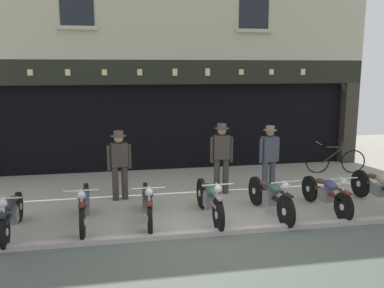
% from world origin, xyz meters
% --- Properties ---
extents(ground, '(23.89, 22.00, 0.18)m').
position_xyz_m(ground, '(0.00, -0.98, -0.04)').
color(ground, '#9D998B').
extents(shop_facade, '(12.19, 4.42, 6.57)m').
position_xyz_m(shop_facade, '(-0.00, 7.00, 1.76)').
color(shop_facade, black).
rests_on(shop_facade, ground).
extents(motorcycle_far_left, '(0.62, 1.95, 0.90)m').
position_xyz_m(motorcycle_far_left, '(-3.71, 0.82, 0.41)').
color(motorcycle_far_left, black).
rests_on(motorcycle_far_left, ground).
extents(motorcycle_left, '(0.62, 2.06, 0.93)m').
position_xyz_m(motorcycle_left, '(-2.40, 0.99, 0.43)').
color(motorcycle_left, black).
rests_on(motorcycle_left, ground).
extents(motorcycle_center_left, '(0.62, 2.00, 0.90)m').
position_xyz_m(motorcycle_center_left, '(-1.16, 1.00, 0.41)').
color(motorcycle_center_left, black).
rests_on(motorcycle_center_left, ground).
extents(motorcycle_center, '(0.62, 2.07, 0.92)m').
position_xyz_m(motorcycle_center, '(0.10, 0.90, 0.43)').
color(motorcycle_center, black).
rests_on(motorcycle_center, ground).
extents(motorcycle_center_right, '(0.62, 2.07, 0.93)m').
position_xyz_m(motorcycle_center_right, '(1.40, 0.86, 0.43)').
color(motorcycle_center_right, black).
rests_on(motorcycle_center_right, ground).
extents(motorcycle_right, '(0.62, 1.93, 0.89)m').
position_xyz_m(motorcycle_right, '(2.71, 0.91, 0.41)').
color(motorcycle_right, black).
rests_on(motorcycle_right, ground).
extents(motorcycle_far_right, '(0.62, 1.97, 0.93)m').
position_xyz_m(motorcycle_far_right, '(4.03, 1.00, 0.43)').
color(motorcycle_far_right, black).
rests_on(motorcycle_far_right, ground).
extents(salesman_left, '(0.55, 0.36, 1.64)m').
position_xyz_m(salesman_left, '(-1.69, 2.55, 0.92)').
color(salesman_left, '#38332D').
rests_on(salesman_left, ground).
extents(shopkeeper_center, '(0.56, 0.36, 1.75)m').
position_xyz_m(shopkeeper_center, '(0.79, 2.59, 0.98)').
color(shopkeeper_center, '#38332D').
rests_on(shopkeeper_center, ground).
extents(salesman_right, '(0.55, 0.33, 1.69)m').
position_xyz_m(salesman_right, '(1.94, 2.38, 0.94)').
color(salesman_right, '#3D424C').
rests_on(salesman_right, ground).
extents(advert_board_near, '(0.73, 0.03, 1.05)m').
position_xyz_m(advert_board_near, '(2.58, 5.40, 1.90)').
color(advert_board_near, silver).
extents(leaning_bicycle, '(1.74, 0.52, 0.94)m').
position_xyz_m(leaning_bicycle, '(4.65, 3.94, 0.37)').
color(leaning_bicycle, black).
rests_on(leaning_bicycle, ground).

